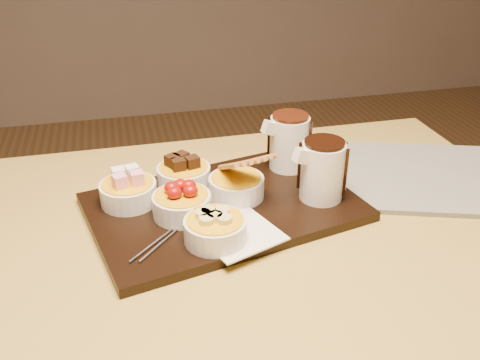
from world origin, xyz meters
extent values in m
cube|color=#B59643|center=(0.00, 0.00, 0.73)|extent=(1.20, 0.80, 0.04)
cylinder|color=#B59643|center=(0.54, 0.34, 0.35)|extent=(0.06, 0.06, 0.71)
cube|color=black|center=(0.04, 0.08, 0.76)|extent=(0.51, 0.39, 0.02)
cube|color=white|center=(0.04, -0.02, 0.77)|extent=(0.15, 0.15, 0.00)
cylinder|color=white|center=(-0.13, 0.12, 0.79)|extent=(0.10, 0.10, 0.04)
cylinder|color=white|center=(-0.02, 0.16, 0.79)|extent=(0.10, 0.10, 0.04)
cylinder|color=white|center=(-0.04, 0.06, 0.79)|extent=(0.10, 0.10, 0.04)
cylinder|color=white|center=(0.06, 0.10, 0.79)|extent=(0.10, 0.10, 0.04)
cylinder|color=white|center=(0.00, -0.03, 0.79)|extent=(0.10, 0.10, 0.04)
cylinder|color=silver|center=(0.21, 0.06, 0.82)|extent=(0.09, 0.09, 0.11)
cylinder|color=silver|center=(0.19, 0.19, 0.82)|extent=(0.09, 0.09, 0.11)
cube|color=beige|center=(0.45, 0.11, 0.76)|extent=(0.44, 0.39, 0.01)
camera|label=1|loc=(-0.13, -0.72, 1.26)|focal=40.00mm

